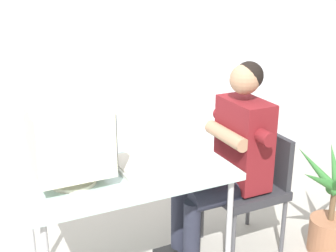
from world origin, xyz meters
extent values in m
cube|color=silver|center=(0.30, 1.40, 1.50)|extent=(8.00, 0.10, 3.00)
cylinder|color=#B7B7BC|center=(0.55, -0.25, 0.35)|extent=(0.04, 0.04, 0.71)
cylinder|color=#B7B7BC|center=(-0.55, 0.25, 0.35)|extent=(0.04, 0.04, 0.71)
cylinder|color=#B7B7BC|center=(0.55, 0.25, 0.35)|extent=(0.04, 0.04, 0.71)
cube|color=silver|center=(0.00, 0.00, 0.73)|extent=(1.23, 0.62, 0.04)
cylinder|color=beige|center=(-0.33, 0.01, 0.76)|extent=(0.26, 0.26, 0.02)
cylinder|color=beige|center=(-0.33, 0.01, 0.79)|extent=(0.06, 0.06, 0.05)
cube|color=beige|center=(-0.33, 0.01, 1.01)|extent=(0.41, 0.34, 0.38)
cube|color=black|center=(-0.12, 0.01, 1.01)|extent=(0.01, 0.29, 0.31)
cube|color=silver|center=(0.03, 0.02, 0.76)|extent=(0.19, 0.44, 0.02)
cube|color=beige|center=(0.03, 0.02, 0.78)|extent=(0.16, 0.40, 0.01)
cylinder|color=#4C4C51|center=(0.64, -0.18, 0.21)|extent=(0.03, 0.03, 0.41)
cylinder|color=#4C4C51|center=(1.04, -0.18, 0.21)|extent=(0.03, 0.03, 0.41)
cylinder|color=#4C4C51|center=(0.64, 0.22, 0.21)|extent=(0.03, 0.03, 0.41)
cylinder|color=#4C4C51|center=(1.04, 0.22, 0.21)|extent=(0.03, 0.03, 0.41)
cube|color=#2D2D33|center=(0.84, 0.02, 0.44)|extent=(0.47, 0.47, 0.06)
cube|color=#2D2D33|center=(1.05, 0.02, 0.65)|extent=(0.04, 0.42, 0.35)
cube|color=maroon|center=(0.82, 0.02, 0.79)|extent=(0.22, 0.39, 0.59)
sphere|color=#A57A5B|center=(0.80, 0.02, 1.22)|extent=(0.19, 0.19, 0.19)
sphere|color=black|center=(0.83, 0.02, 1.24)|extent=(0.18, 0.18, 0.18)
cylinder|color=#262838|center=(0.61, -0.07, 0.49)|extent=(0.43, 0.14, 0.14)
cylinder|color=#262838|center=(0.61, 0.11, 0.49)|extent=(0.43, 0.14, 0.14)
cylinder|color=#262838|center=(0.39, -0.07, 0.25)|extent=(0.11, 0.11, 0.49)
cylinder|color=#262838|center=(0.39, 0.11, 0.25)|extent=(0.11, 0.11, 0.49)
cube|color=black|center=(0.33, 0.11, 0.03)|extent=(0.24, 0.09, 0.06)
cylinder|color=maroon|center=(0.80, -0.21, 0.91)|extent=(0.09, 0.14, 0.09)
cylinder|color=maroon|center=(0.80, 0.24, 0.91)|extent=(0.09, 0.14, 0.09)
cylinder|color=#A57A5B|center=(0.68, 0.02, 0.86)|extent=(0.09, 0.39, 0.09)
cylinder|color=#9E6647|center=(1.35, -0.31, 0.12)|extent=(0.27, 0.27, 0.25)
cylinder|color=brown|center=(1.35, -0.31, 0.37)|extent=(0.04, 0.04, 0.25)
cone|color=#347333|center=(1.43, -0.21, 0.58)|extent=(0.26, 0.33, 0.32)
cone|color=#347333|center=(1.29, -0.19, 0.58)|extent=(0.19, 0.36, 0.31)
cone|color=#347333|center=(1.21, -0.32, 0.57)|extent=(0.39, 0.11, 0.26)
camera|label=1|loc=(-0.86, -2.31, 1.91)|focal=49.24mm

